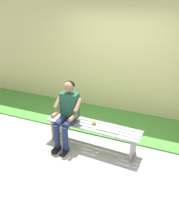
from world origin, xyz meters
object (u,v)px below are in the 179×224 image
apple (94,122)px  book_open (108,130)px  person_seated (67,112)px  bench_near (93,130)px

apple → book_open: 0.33m
person_seated → bench_near: bearing=-168.0°
person_seated → book_open: (-0.82, -0.05, -0.22)m
person_seated → book_open: person_seated is taller
bench_near → person_seated: (0.48, 0.10, 0.34)m
apple → book_open: (-0.32, 0.09, -0.03)m
apple → bench_near: bearing=65.8°
bench_near → person_seated: 0.60m
person_seated → apple: bearing=-164.4°
person_seated → apple: person_seated is taller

